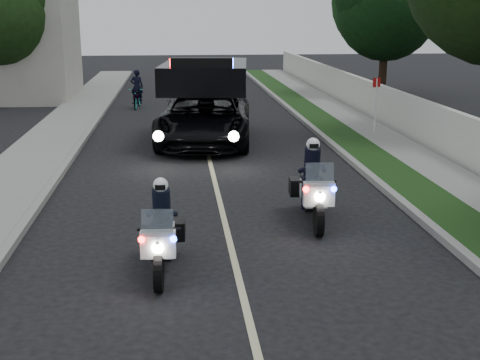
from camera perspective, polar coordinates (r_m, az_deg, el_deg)
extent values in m
plane|color=black|center=(9.09, 1.18, -13.63)|extent=(120.00, 120.00, 0.00)
cube|color=gray|center=(19.14, 9.84, 1.54)|extent=(0.20, 60.00, 0.15)
cube|color=#193814|center=(19.33, 11.85, 1.59)|extent=(1.20, 60.00, 0.16)
cube|color=gray|center=(19.76, 15.45, 1.65)|extent=(1.40, 60.00, 0.16)
cube|color=beige|center=(20.01, 18.25, 3.56)|extent=(0.22, 60.00, 1.50)
cube|color=gray|center=(18.71, -15.15, 0.96)|extent=(0.20, 60.00, 0.15)
cube|color=gray|center=(18.93, -18.43, 0.87)|extent=(2.00, 60.00, 0.16)
cube|color=#BFB78C|center=(18.49, -2.51, 1.07)|extent=(0.12, 50.00, 0.01)
imported|color=black|center=(22.13, -3.03, 3.28)|extent=(3.65, 6.68, 3.11)
imported|color=black|center=(30.49, -8.90, 6.21)|extent=(0.76, 1.81, 0.92)
imported|color=black|center=(30.49, -8.90, 6.21)|extent=(0.57, 0.39, 1.55)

